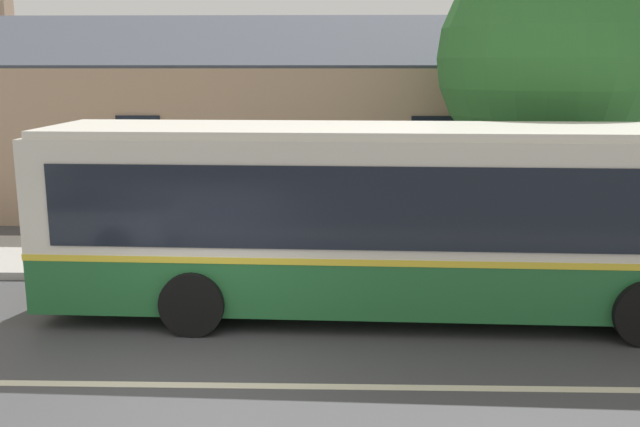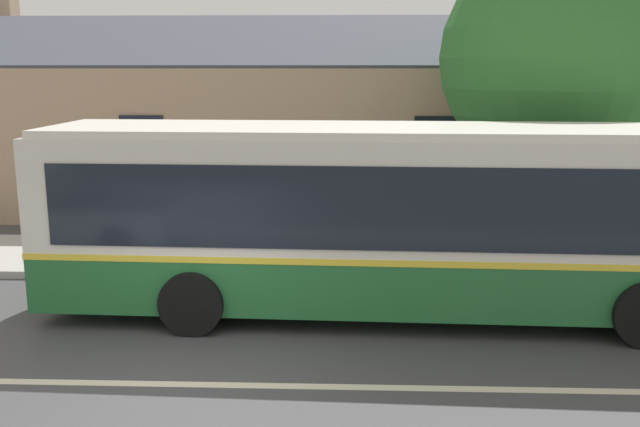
% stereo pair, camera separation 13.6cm
% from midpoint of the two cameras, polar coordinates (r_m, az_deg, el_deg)
% --- Properties ---
extents(ground_plane, '(300.00, 300.00, 0.00)m').
position_cam_midpoint_polar(ground_plane, '(9.70, -10.98, -13.27)').
color(ground_plane, '#424244').
extents(sidewalk_far, '(60.00, 3.00, 0.15)m').
position_cam_midpoint_polar(sidewalk_far, '(15.23, -5.95, -3.48)').
color(sidewalk_far, '#ADAAA3').
rests_on(sidewalk_far, ground).
extents(lane_divider_stripe, '(60.00, 0.16, 0.01)m').
position_cam_midpoint_polar(lane_divider_stripe, '(9.70, -10.99, -13.25)').
color(lane_divider_stripe, beige).
rests_on(lane_divider_stripe, ground).
extents(community_building, '(21.58, 8.99, 6.56)m').
position_cam_midpoint_polar(community_building, '(22.81, -10.78, 6.67)').
color(community_building, tan).
rests_on(community_building, ground).
extents(transit_bus, '(11.74, 3.04, 3.11)m').
position_cam_midpoint_polar(transit_bus, '(11.73, 6.77, -0.08)').
color(transit_bus, '#236633').
rests_on(transit_bus, ground).
extents(bench_by_building, '(1.56, 0.51, 0.94)m').
position_cam_midpoint_polar(bench_by_building, '(15.65, -16.79, -1.68)').
color(bench_by_building, brown).
rests_on(bench_by_building, sidewalk_far).
extents(street_tree_primary, '(4.74, 4.74, 6.58)m').
position_cam_midpoint_polar(street_tree_primary, '(16.21, 18.20, 11.14)').
color(street_tree_primary, '#4C3828').
rests_on(street_tree_primary, ground).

